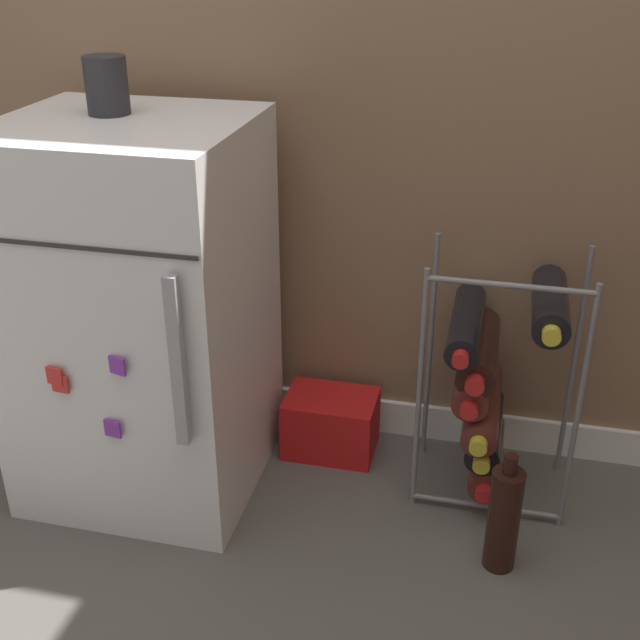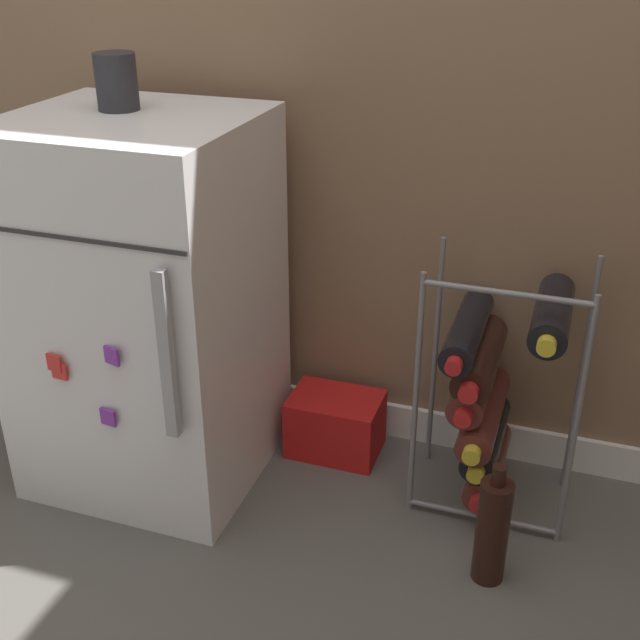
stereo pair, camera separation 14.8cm
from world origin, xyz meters
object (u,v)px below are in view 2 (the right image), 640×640
at_px(fridge_top_cup, 116,82).
at_px(loose_bottle_floor, 492,530).
at_px(soda_box, 335,424).
at_px(mini_fridge, 146,306).
at_px(wine_rack, 489,388).

distance_m(fridge_top_cup, loose_bottle_floor, 1.16).
relative_size(soda_box, fridge_top_cup, 1.95).
height_order(mini_fridge, soda_box, mini_fridge).
relative_size(mini_fridge, fridge_top_cup, 7.44).
bearing_deg(loose_bottle_floor, mini_fridge, 170.79).
xyz_separation_m(wine_rack, fridge_top_cup, (-0.79, -0.07, 0.60)).
height_order(mini_fridge, fridge_top_cup, fridge_top_cup).
xyz_separation_m(mini_fridge, loose_bottle_floor, (0.80, -0.13, -0.30)).
height_order(wine_rack, fridge_top_cup, fridge_top_cup).
relative_size(mini_fridge, loose_bottle_floor, 3.09).
relative_size(soda_box, loose_bottle_floor, 0.81).
distance_m(mini_fridge, soda_box, 0.54).
relative_size(wine_rack, loose_bottle_floor, 2.13).
height_order(soda_box, loose_bottle_floor, loose_bottle_floor).
xyz_separation_m(soda_box, fridge_top_cup, (-0.43, -0.13, 0.81)).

